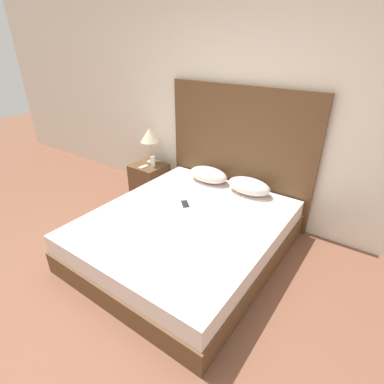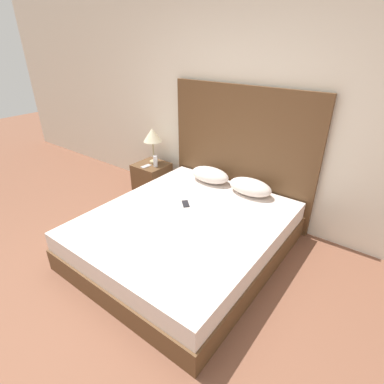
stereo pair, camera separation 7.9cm
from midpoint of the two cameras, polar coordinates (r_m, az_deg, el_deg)
ground_plane at (r=2.78m, az=-16.36°, el=-23.20°), size 16.00×16.00×0.00m
wall_back at (r=3.69m, az=11.38°, el=15.23°), size 10.00×0.06×2.70m
bed at (r=3.24m, az=-0.45°, el=-8.10°), size 1.83×2.13×0.44m
headboard at (r=3.79m, az=9.70°, el=7.19°), size 1.92×0.05×1.63m
pillow_left at (r=3.84m, az=4.04°, el=3.27°), size 0.53×0.30×0.19m
pillow_right at (r=3.60m, az=11.63°, el=0.95°), size 0.53×0.30×0.19m
phone_on_bed at (r=3.35m, az=-0.56°, el=-2.25°), size 0.16×0.15×0.01m
nightstand at (r=4.47m, az=-7.11°, el=2.53°), size 0.45×0.43×0.46m
table_lamp at (r=4.32m, az=-7.02°, el=10.60°), size 0.26×0.26×0.50m
phone_on_nightstand at (r=4.30m, az=-8.23°, el=4.88°), size 0.08×0.15×0.01m
toiletry_bottle at (r=4.26m, az=-6.46°, el=5.86°), size 0.06×0.06×0.16m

